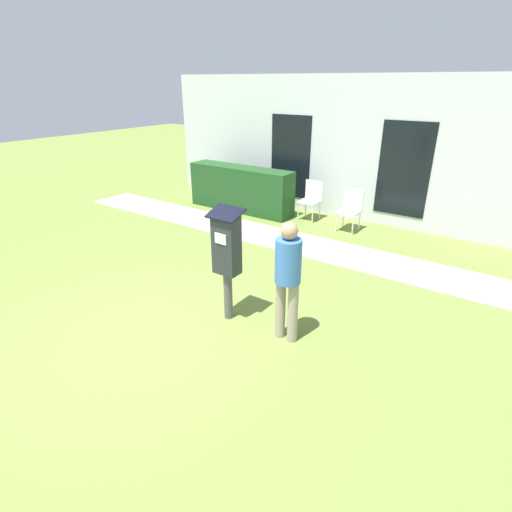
% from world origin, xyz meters
% --- Properties ---
extents(ground_plane, '(40.00, 40.00, 0.00)m').
position_xyz_m(ground_plane, '(0.00, 0.00, 0.00)').
color(ground_plane, olive).
extents(sidewalk, '(12.00, 1.10, 0.02)m').
position_xyz_m(sidewalk, '(0.00, 4.01, 0.01)').
color(sidewalk, '#B7B2A8').
rests_on(sidewalk, ground).
extents(building_facade, '(10.00, 0.26, 3.20)m').
position_xyz_m(building_facade, '(0.00, 6.27, 1.60)').
color(building_facade, silver).
rests_on(building_facade, ground).
extents(parking_meter, '(0.44, 0.31, 1.59)m').
position_xyz_m(parking_meter, '(0.62, 1.03, 1.02)').
color(parking_meter, '#4C4C4C').
rests_on(parking_meter, ground).
extents(person_standing, '(0.32, 0.32, 1.58)m').
position_xyz_m(person_standing, '(1.53, 1.07, 0.93)').
color(person_standing, gray).
rests_on(person_standing, ground).
extents(outdoor_chair_left, '(0.44, 0.44, 0.90)m').
position_xyz_m(outdoor_chair_left, '(-1.56, 5.31, 0.53)').
color(outdoor_chair_left, white).
rests_on(outdoor_chair_left, ground).
extents(outdoor_chair_middle, '(0.44, 0.44, 0.90)m').
position_xyz_m(outdoor_chair_middle, '(-0.48, 5.61, 0.53)').
color(outdoor_chair_middle, white).
rests_on(outdoor_chair_middle, ground).
extents(outdoor_chair_right, '(0.44, 0.44, 0.90)m').
position_xyz_m(outdoor_chair_right, '(0.59, 5.39, 0.53)').
color(outdoor_chair_right, white).
rests_on(outdoor_chair_right, ground).
extents(hedge_row, '(2.81, 0.60, 1.10)m').
position_xyz_m(hedge_row, '(-2.28, 5.21, 0.55)').
color(hedge_row, '#1E471E').
rests_on(hedge_row, ground).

